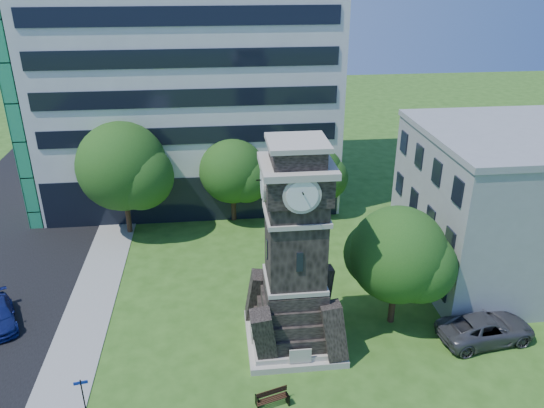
{
  "coord_description": "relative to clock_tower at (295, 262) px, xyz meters",
  "views": [
    {
      "loc": [
        -1.01,
        -22.59,
        20.17
      ],
      "look_at": [
        2.33,
        7.27,
        6.42
      ],
      "focal_mm": 35.0,
      "sensor_mm": 36.0,
      "label": 1
    }
  ],
  "objects": [
    {
      "name": "ground",
      "position": [
        -3.0,
        -2.0,
        -5.28
      ],
      "size": [
        160.0,
        160.0,
        0.0
      ],
      "primitive_type": "plane",
      "color": "#2E5718",
      "rests_on": "ground"
    },
    {
      "name": "sidewalk",
      "position": [
        -12.5,
        3.0,
        -5.25
      ],
      "size": [
        3.0,
        70.0,
        0.06
      ],
      "primitive_type": "cube",
      "color": "gray",
      "rests_on": "ground"
    },
    {
      "name": "clock_tower",
      "position": [
        0.0,
        0.0,
        0.0
      ],
      "size": [
        5.4,
        5.4,
        12.22
      ],
      "color": "#B7B19F",
      "rests_on": "ground"
    },
    {
      "name": "office_tall",
      "position": [
        -6.2,
        23.84,
        8.94
      ],
      "size": [
        26.2,
        15.11,
        28.6
      ],
      "color": "white",
      "rests_on": "ground"
    },
    {
      "name": "office_low",
      "position": [
        16.97,
        6.0,
        -0.07
      ],
      "size": [
        15.2,
        12.2,
        10.4
      ],
      "color": "gray",
      "rests_on": "ground"
    },
    {
      "name": "car_east_lot",
      "position": [
        11.14,
        -1.15,
        -4.49
      ],
      "size": [
        5.97,
        3.35,
        1.58
      ],
      "primitive_type": "imported",
      "rotation": [
        0.0,
        0.0,
        1.7
      ],
      "color": "#47474B",
      "rests_on": "ground"
    },
    {
      "name": "park_bench",
      "position": [
        -1.78,
        -4.76,
        -4.83
      ],
      "size": [
        1.63,
        0.43,
        0.84
      ],
      "rotation": [
        0.0,
        0.0,
        0.29
      ],
      "color": "black",
      "rests_on": "ground"
    },
    {
      "name": "street_sign",
      "position": [
        -10.71,
        -4.95,
        -3.62
      ],
      "size": [
        0.64,
        0.06,
        2.65
      ],
      "rotation": [
        0.0,
        0.0,
        0.15
      ],
      "color": "black",
      "rests_on": "ground"
    },
    {
      "name": "tree_nw",
      "position": [
        -11.21,
        15.03,
        0.24
      ],
      "size": [
        7.66,
        6.96,
        9.23
      ],
      "rotation": [
        0.0,
        0.0,
        -0.28
      ],
      "color": "#332114",
      "rests_on": "ground"
    },
    {
      "name": "tree_nc",
      "position": [
        -2.64,
        16.42,
        -0.96
      ],
      "size": [
        6.0,
        5.45,
        7.23
      ],
      "rotation": [
        0.0,
        0.0,
        -0.06
      ],
      "color": "#332114",
      "rests_on": "ground"
    },
    {
      "name": "tree_ne",
      "position": [
        4.26,
        17.18,
        -1.59
      ],
      "size": [
        5.64,
        5.13,
        6.41
      ],
      "rotation": [
        0.0,
        0.0,
        -0.26
      ],
      "color": "#332114",
      "rests_on": "ground"
    },
    {
      "name": "tree_east",
      "position": [
        6.31,
        1.16,
        -0.75
      ],
      "size": [
        6.28,
        5.71,
        7.57
      ],
      "rotation": [
        0.0,
        0.0,
        -0.41
      ],
      "color": "#332114",
      "rests_on": "ground"
    }
  ]
}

